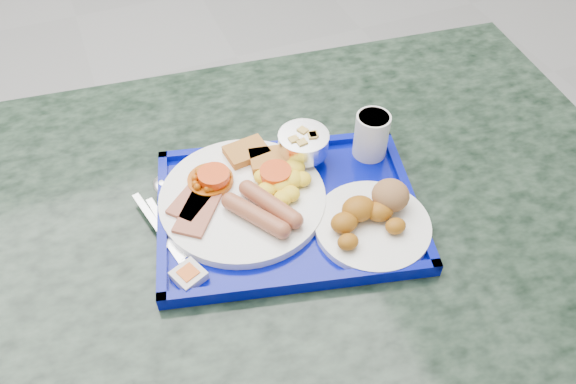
{
  "coord_description": "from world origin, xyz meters",
  "views": [
    {
      "loc": [
        0.04,
        -1.56,
        1.55
      ],
      "look_at": [
        0.26,
        -1.0,
        0.89
      ],
      "focal_mm": 35.0,
      "sensor_mm": 36.0,
      "label": 1
    }
  ],
  "objects_px": {
    "juice_cup": "(371,134)",
    "table": "(271,288)",
    "main_plate": "(247,193)",
    "fruit_bowl": "(304,144)",
    "bread_plate": "(373,217)",
    "tray": "(288,211)"
  },
  "relations": [
    {
      "from": "bread_plate",
      "to": "fruit_bowl",
      "type": "bearing_deg",
      "value": 104.19
    },
    {
      "from": "tray",
      "to": "main_plate",
      "type": "relative_size",
      "value": 1.76
    },
    {
      "from": "table",
      "to": "tray",
      "type": "xyz_separation_m",
      "value": [
        0.03,
        -0.0,
        0.22
      ]
    },
    {
      "from": "fruit_bowl",
      "to": "juice_cup",
      "type": "height_order",
      "value": "juice_cup"
    },
    {
      "from": "juice_cup",
      "to": "fruit_bowl",
      "type": "bearing_deg",
      "value": 167.01
    },
    {
      "from": "main_plate",
      "to": "fruit_bowl",
      "type": "bearing_deg",
      "value": 22.98
    },
    {
      "from": "table",
      "to": "tray",
      "type": "relative_size",
      "value": 2.93
    },
    {
      "from": "main_plate",
      "to": "bread_plate",
      "type": "relative_size",
      "value": 1.49
    },
    {
      "from": "juice_cup",
      "to": "table",
      "type": "bearing_deg",
      "value": -163.52
    },
    {
      "from": "tray",
      "to": "bread_plate",
      "type": "bearing_deg",
      "value": -36.15
    },
    {
      "from": "bread_plate",
      "to": "juice_cup",
      "type": "xyz_separation_m",
      "value": [
        0.07,
        0.15,
        0.03
      ]
    },
    {
      "from": "main_plate",
      "to": "bread_plate",
      "type": "bearing_deg",
      "value": -37.08
    },
    {
      "from": "fruit_bowl",
      "to": "juice_cup",
      "type": "bearing_deg",
      "value": -12.99
    },
    {
      "from": "tray",
      "to": "table",
      "type": "bearing_deg",
      "value": 172.73
    },
    {
      "from": "table",
      "to": "main_plate",
      "type": "bearing_deg",
      "value": 118.46
    },
    {
      "from": "fruit_bowl",
      "to": "table",
      "type": "bearing_deg",
      "value": -137.65
    },
    {
      "from": "fruit_bowl",
      "to": "juice_cup",
      "type": "relative_size",
      "value": 1.05
    },
    {
      "from": "table",
      "to": "bread_plate",
      "type": "distance_m",
      "value": 0.3
    },
    {
      "from": "table",
      "to": "juice_cup",
      "type": "height_order",
      "value": "juice_cup"
    },
    {
      "from": "tray",
      "to": "bread_plate",
      "type": "height_order",
      "value": "bread_plate"
    },
    {
      "from": "bread_plate",
      "to": "tray",
      "type": "bearing_deg",
      "value": 143.85
    },
    {
      "from": "table",
      "to": "main_plate",
      "type": "height_order",
      "value": "main_plate"
    }
  ]
}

